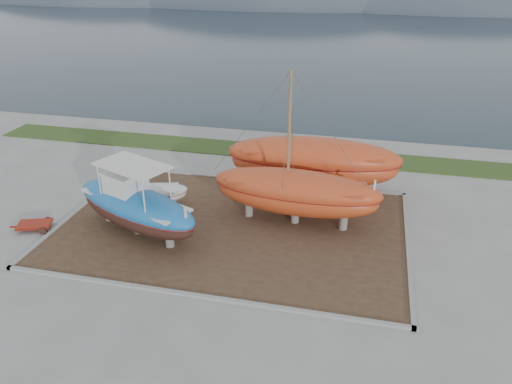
% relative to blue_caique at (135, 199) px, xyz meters
% --- Properties ---
extents(ground, '(140.00, 140.00, 0.00)m').
position_rel_blue_caique_xyz_m(ground, '(4.66, -2.34, -1.99)').
color(ground, gray).
rests_on(ground, ground).
extents(dirt_patch, '(18.00, 12.00, 0.06)m').
position_rel_blue_caique_xyz_m(dirt_patch, '(4.66, 1.66, -1.96)').
color(dirt_patch, '#422D1E').
rests_on(dirt_patch, ground).
extents(curb_frame, '(18.60, 12.60, 0.15)m').
position_rel_blue_caique_xyz_m(curb_frame, '(4.66, 1.66, -1.92)').
color(curb_frame, gray).
rests_on(curb_frame, ground).
extents(grass_strip, '(44.00, 3.00, 0.08)m').
position_rel_blue_caique_xyz_m(grass_strip, '(4.66, 13.16, -1.95)').
color(grass_strip, '#284219').
rests_on(grass_strip, ground).
extents(sea, '(260.00, 100.00, 0.04)m').
position_rel_blue_caique_xyz_m(sea, '(4.66, 67.66, -1.99)').
color(sea, '#192933').
rests_on(sea, ground).
extents(mountain_ridge, '(200.00, 36.00, 20.00)m').
position_rel_blue_caique_xyz_m(mountain_ridge, '(4.66, 122.66, -1.99)').
color(mountain_ridge, '#333D49').
rests_on(mountain_ridge, ground).
extents(blue_caique, '(8.37, 5.43, 3.86)m').
position_rel_blue_caique_xyz_m(blue_caique, '(0.00, 0.00, 0.00)').
color(blue_caique, '#1D6CB4').
rests_on(blue_caique, dirt_patch).
extents(white_dinghy, '(4.89, 3.48, 1.38)m').
position_rel_blue_caique_xyz_m(white_dinghy, '(-0.63, 2.67, -1.24)').
color(white_dinghy, silver).
rests_on(white_dinghy, dirt_patch).
extents(orange_sailboat, '(9.24, 3.22, 8.22)m').
position_rel_blue_caique_xyz_m(orange_sailboat, '(7.83, 2.98, 2.18)').
color(orange_sailboat, '#B43E1B').
rests_on(orange_sailboat, dirt_patch).
extents(orange_bare_hull, '(10.49, 3.53, 3.40)m').
position_rel_blue_caique_xyz_m(orange_bare_hull, '(8.24, 6.84, -0.23)').
color(orange_bare_hull, '#B43E1B').
rests_on(orange_bare_hull, dirt_patch).
extents(red_trailer, '(2.83, 2.07, 0.36)m').
position_rel_blue_caique_xyz_m(red_trailer, '(-5.57, -0.89, -1.81)').
color(red_trailer, maroon).
rests_on(red_trailer, ground).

